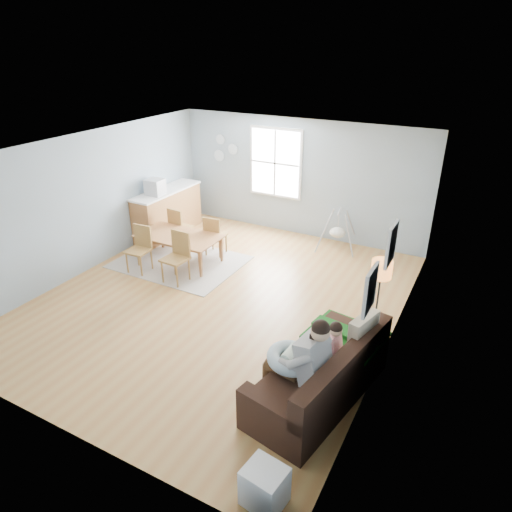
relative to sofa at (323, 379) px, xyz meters
The scene contains 22 objects.
room 3.62m from the sofa, 148.74° to the left, with size 8.40×9.40×3.90m.
window 6.03m from the sofa, 121.96° to the left, with size 1.32×0.08×1.62m.
pictures 1.67m from the sofa, 46.30° to the left, with size 0.05×1.34×0.74m.
wall_plates 6.90m from the sofa, 132.11° to the left, with size 0.67×0.02×0.66m.
sofa is the anchor object (origin of this frame).
green_throw 0.77m from the sofa, 85.80° to the left, with size 0.99×0.85×0.04m, color #155C15.
beige_pillow 0.79m from the sofa, 57.49° to the left, with size 0.15×0.53×0.53m, color #BAAF8E.
father 0.56m from the sofa, 124.65° to the right, with size 1.03×0.54×1.41m.
nursing_pillow 0.58m from the sofa, 144.98° to the right, with size 0.60×0.60×0.16m, color #A5C0CE.
infant 0.62m from the sofa, 148.74° to the right, with size 0.16×0.40×0.15m.
toddler 0.48m from the sofa, 100.64° to the left, with size 0.55×0.30×0.84m.
floor_lamp 1.70m from the sofa, 78.48° to the left, with size 0.30×0.30×1.47m.
storage_cube 1.68m from the sofa, 89.69° to the right, with size 0.45×0.42×0.45m.
rug 4.72m from the sofa, 149.58° to the left, with size 2.53×1.92×0.01m, color gray.
dining_table 4.71m from the sofa, 149.58° to the left, with size 1.72×0.96×0.60m, color brown.
chair_sw 4.86m from the sofa, 158.73° to the left, with size 0.45×0.45×0.94m.
chair_se 4.02m from the sofa, 153.95° to the left, with size 0.47×0.47×0.99m.
chair_nw 5.44m from the sofa, 146.30° to the left, with size 0.46×0.46×0.92m.
chair_ne 4.69m from the sofa, 140.02° to the left, with size 0.45×0.45×0.90m.
counter 6.29m from the sofa, 146.00° to the left, with size 0.61×1.97×1.10m.
monitor 6.15m from the sofa, 148.87° to the left, with size 0.39×0.37×0.35m.
baby_swing 4.83m from the sofa, 106.64° to the left, with size 1.00×1.01×0.87m.
Camera 1 is at (3.92, -5.99, 4.29)m, focal length 32.00 mm.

